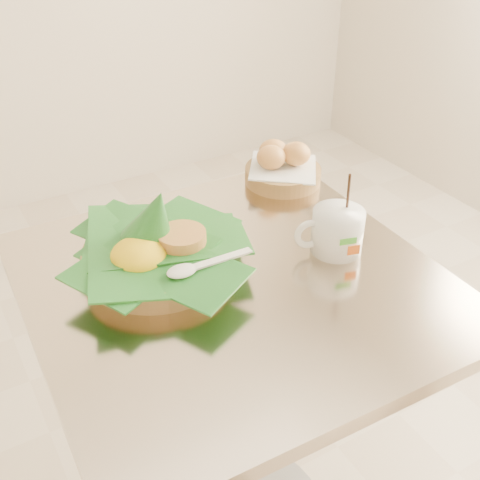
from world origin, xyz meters
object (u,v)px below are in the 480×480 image
coffee_mug (336,230)px  rice_basket (156,249)px  bread_basket (282,167)px  cafe_table (235,369)px

coffee_mug → rice_basket: bearing=160.2°
rice_basket → bread_basket: (0.38, 0.17, -0.01)m
cafe_table → coffee_mug: 0.34m
rice_basket → coffee_mug: 0.33m
cafe_table → bread_basket: (0.28, 0.27, 0.26)m
bread_basket → coffee_mug: bearing=-103.6°
cafe_table → coffee_mug: coffee_mug is taller
bread_basket → coffee_mug: 0.29m
cafe_table → rice_basket: 0.30m
rice_basket → bread_basket: 0.42m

